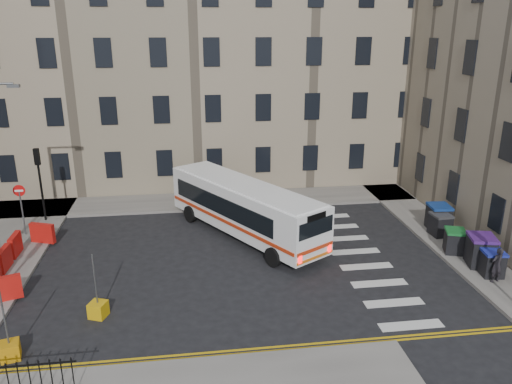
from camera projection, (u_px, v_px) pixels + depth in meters
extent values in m
plane|color=black|center=(276.00, 260.00, 23.52)|extent=(120.00, 120.00, 0.00)
cube|color=slate|center=(156.00, 203.00, 30.80)|extent=(36.00, 3.20, 0.15)
cube|color=slate|center=(419.00, 218.00, 28.42)|extent=(2.40, 26.00, 0.15)
cube|color=gray|center=(139.00, 64.00, 34.64)|extent=(38.00, 10.50, 16.00)
cylinder|color=black|center=(42.00, 193.00, 27.51)|extent=(0.12, 0.12, 3.20)
cube|color=black|center=(37.00, 157.00, 26.86)|extent=(0.28, 0.22, 0.90)
cylinder|color=#595B5E|center=(23.00, 213.00, 25.70)|extent=(0.08, 0.08, 2.40)
cube|color=red|center=(18.00, 185.00, 25.22)|extent=(0.60, 0.04, 0.60)
cube|color=red|center=(5.00, 259.00, 22.20)|extent=(0.25, 1.25, 1.00)
cube|color=red|center=(15.00, 245.00, 23.61)|extent=(0.25, 1.25, 1.00)
cube|color=red|center=(43.00, 233.00, 24.95)|extent=(1.26, 0.66, 1.00)
cube|color=red|center=(5.00, 288.00, 19.69)|extent=(1.26, 0.66, 1.00)
cube|color=white|center=(244.00, 206.00, 25.77)|extent=(7.34, 9.99, 2.33)
cube|color=black|center=(220.00, 205.00, 25.35)|extent=(4.33, 7.05, 0.93)
cube|color=black|center=(256.00, 196.00, 26.76)|extent=(4.33, 7.05, 0.93)
cube|color=black|center=(191.00, 179.00, 29.48)|extent=(1.79, 1.12, 1.03)
cube|color=black|center=(316.00, 228.00, 21.84)|extent=(1.79, 1.12, 0.75)
cube|color=#BB2E10|center=(226.00, 222.00, 25.24)|extent=(5.28, 8.63, 0.17)
cube|color=#BB2E10|center=(262.00, 211.00, 26.66)|extent=(5.28, 8.63, 0.17)
cube|color=#FF0C0C|center=(300.00, 260.00, 21.67)|extent=(0.20, 0.15, 0.37)
cube|color=#FF0C0C|center=(330.00, 248.00, 22.79)|extent=(0.20, 0.15, 0.37)
cylinder|color=black|center=(190.00, 214.00, 27.98)|extent=(0.71, 0.93, 0.93)
cylinder|color=black|center=(224.00, 205.00, 29.38)|extent=(0.71, 0.93, 0.93)
cylinder|color=black|center=(273.00, 257.00, 22.76)|extent=(0.71, 0.93, 0.93)
cylinder|color=black|center=(309.00, 244.00, 24.16)|extent=(0.71, 0.93, 0.93)
cube|color=black|center=(491.00, 264.00, 21.70)|extent=(0.99, 1.11, 1.04)
cube|color=#1B2799|center=(493.00, 252.00, 21.52)|extent=(1.04, 1.16, 0.11)
cube|color=black|center=(480.00, 252.00, 22.55)|extent=(1.32, 1.44, 1.28)
cube|color=#471E70|center=(483.00, 238.00, 22.32)|extent=(1.38, 1.51, 0.13)
cube|color=black|center=(454.00, 242.00, 23.88)|extent=(1.12, 1.21, 1.03)
cube|color=#176B2B|center=(456.00, 231.00, 23.70)|extent=(1.18, 1.26, 0.11)
cube|color=black|center=(440.00, 225.00, 25.83)|extent=(0.93, 1.06, 1.05)
cube|color=#343537|center=(441.00, 215.00, 25.65)|extent=(0.98, 1.11, 0.11)
cube|color=black|center=(438.00, 218.00, 26.55)|extent=(1.11, 1.25, 1.22)
cube|color=navy|center=(440.00, 206.00, 26.34)|extent=(1.16, 1.31, 0.13)
imported|color=black|center=(497.00, 265.00, 21.00)|extent=(0.66, 0.53, 1.56)
cube|color=#D29E0B|center=(98.00, 310.00, 18.87)|extent=(0.78, 0.78, 0.60)
cube|color=#C1800B|center=(10.00, 351.00, 16.49)|extent=(0.73, 0.73, 0.60)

